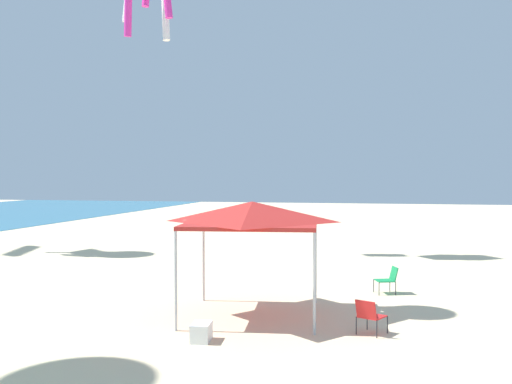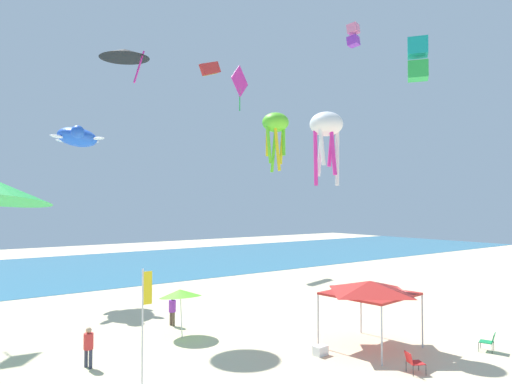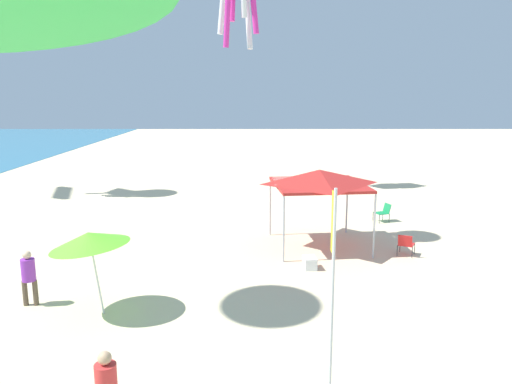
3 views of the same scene
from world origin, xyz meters
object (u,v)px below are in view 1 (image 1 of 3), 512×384
folding_chair_right_of_tent (369,314)px  folding_chair_near_cooler (388,278)px  canopy_tent (252,214)px  cooler_box (201,332)px

folding_chair_right_of_tent → folding_chair_near_cooler: bearing=-68.6°
canopy_tent → folding_chair_near_cooler: bearing=-43.0°
folding_chair_near_cooler → cooler_box: 7.41m
canopy_tent → folding_chair_right_of_tent: 3.90m
folding_chair_right_of_tent → cooler_box: 3.83m
folding_chair_near_cooler → folding_chair_right_of_tent: size_ratio=1.00×
folding_chair_right_of_tent → cooler_box: bearing=46.5°
folding_chair_near_cooler → cooler_box: folding_chair_near_cooler is taller
cooler_box → canopy_tent: bearing=-12.7°
folding_chair_right_of_tent → cooler_box: (-1.32, 3.58, -0.27)m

